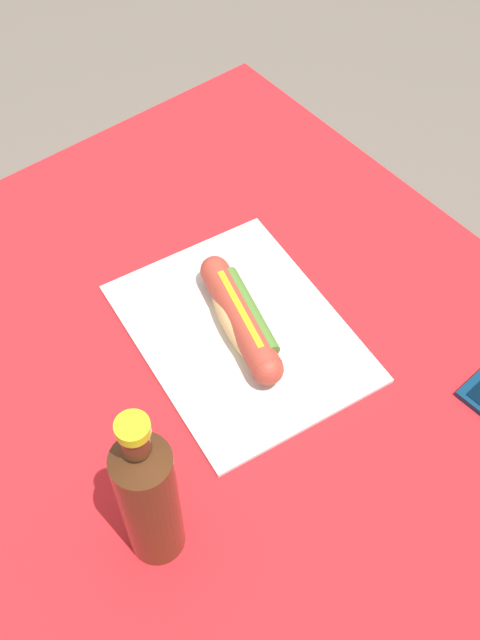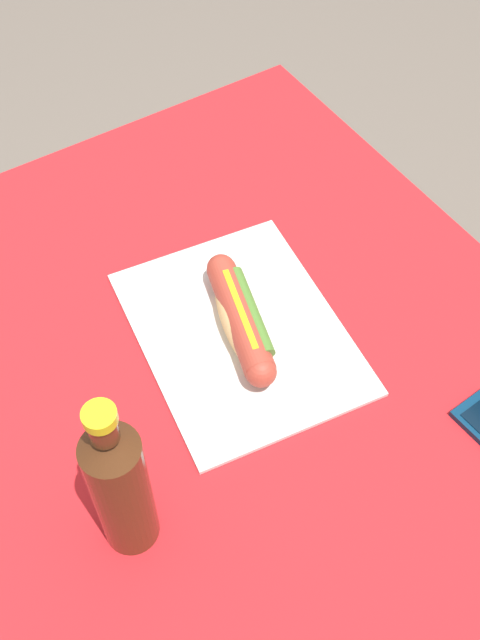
% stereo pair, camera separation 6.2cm
% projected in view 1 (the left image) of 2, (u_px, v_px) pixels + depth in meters
% --- Properties ---
extents(ground_plane, '(6.00, 6.00, 0.00)m').
position_uv_depth(ground_plane, '(232.00, 563.00, 1.60)').
color(ground_plane, '#6B6056').
rests_on(ground_plane, ground).
extents(dining_table, '(0.96, 0.83, 0.77)m').
position_uv_depth(dining_table, '(229.00, 420.00, 1.11)').
color(dining_table, brown).
rests_on(dining_table, ground).
extents(paper_wrapper, '(0.36, 0.30, 0.01)m').
position_uv_depth(paper_wrapper, '(240.00, 332.00, 1.00)').
color(paper_wrapper, silver).
rests_on(paper_wrapper, dining_table).
extents(hot_dog, '(0.21, 0.09, 0.05)m').
position_uv_depth(hot_dog, '(241.00, 318.00, 0.98)').
color(hot_dog, '#E5BC75').
rests_on(hot_dog, paper_wrapper).
extents(soda_bottle, '(0.06, 0.06, 0.26)m').
position_uv_depth(soda_bottle, '(148.00, 496.00, 0.75)').
color(soda_bottle, '#4C2814').
rests_on(soda_bottle, dining_table).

